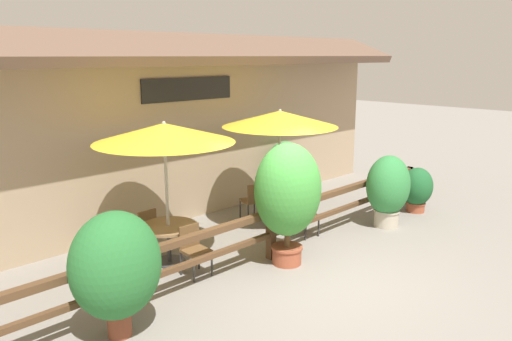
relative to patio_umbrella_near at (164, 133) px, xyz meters
name	(u,v)px	position (x,y,z in m)	size (l,w,h in m)	color
ground_plane	(315,275)	(1.46, -2.24, -2.41)	(60.00, 60.00, 0.00)	gray
building_facade	(171,128)	(1.46, 1.86, -0.25)	(14.28, 1.49, 4.23)	tan
patio_railing	(271,223)	(1.46, -1.19, -1.72)	(10.40, 0.14, 0.95)	brown
patio_umbrella_near	(164,133)	(0.00, 0.00, 0.00)	(2.48, 2.48, 2.62)	#B7B2A8
dining_table_near	(168,233)	(0.00, 0.00, -1.83)	(1.07, 1.07, 0.72)	olive
chair_near_streetside	(194,248)	(0.01, -0.73, -1.92)	(0.44, 0.44, 0.87)	brown
chair_near_wallside	(144,228)	(-0.06, 0.73, -1.92)	(0.44, 0.44, 0.87)	brown
patio_umbrella_middle	(280,119)	(2.89, -0.08, 0.00)	(2.48, 2.48, 2.62)	#B7B2A8
dining_table_middle	(279,201)	(2.89, -0.08, -1.83)	(1.07, 1.07, 0.72)	olive
chair_middle_streetside	(304,213)	(2.86, -0.82, -1.92)	(0.47, 0.47, 0.87)	brown
chair_middle_wallside	(253,199)	(2.80, 0.66, -1.92)	(0.51, 0.51, 0.87)	brown
potted_plant_broad_leaf	(116,267)	(-1.92, -1.57, -1.40)	(1.24, 1.11, 1.76)	brown
potted_plant_small_flowering	(417,188)	(6.06, -1.70, -1.82)	(0.82, 0.74, 1.10)	#9E4C33
potted_plant_corner_fern	(388,188)	(4.61, -1.75, -1.53)	(1.03, 0.92, 1.61)	#B7AD99
potted_plant_tall_tropical	(288,193)	(1.50, -1.56, -1.06)	(1.27, 1.14, 2.24)	#9E4C33
potted_plant_entrance_palm	(285,163)	(4.62, 1.31, -1.45)	(0.95, 0.86, 1.56)	#9E4C33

